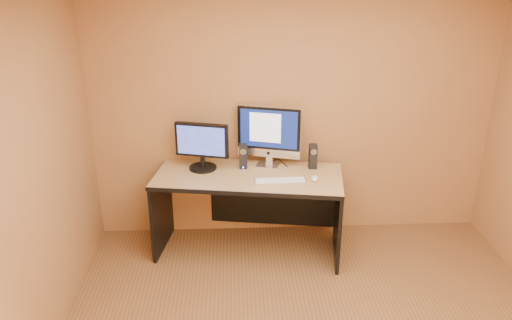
{
  "coord_description": "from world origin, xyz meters",
  "views": [
    {
      "loc": [
        -0.6,
        -2.72,
        2.71
      ],
      "look_at": [
        -0.4,
        1.48,
        1.0
      ],
      "focal_mm": 35.0,
      "sensor_mm": 36.0,
      "label": 1
    }
  ],
  "objects": [
    {
      "name": "walls",
      "position": [
        0.0,
        0.0,
        1.3
      ],
      "size": [
        4.0,
        4.0,
        2.6
      ],
      "primitive_type": null,
      "color": "olive",
      "rests_on": "ground"
    },
    {
      "name": "speaker_right",
      "position": [
        0.17,
        1.72,
        0.93
      ],
      "size": [
        0.08,
        0.08,
        0.24
      ],
      "primitive_type": null,
      "rotation": [
        0.0,
        0.0,
        0.02
      ],
      "color": "black",
      "rests_on": "desk"
    },
    {
      "name": "keyboard",
      "position": [
        -0.18,
        1.41,
        0.82
      ],
      "size": [
        0.48,
        0.14,
        0.02
      ],
      "primitive_type": "cube",
      "rotation": [
        0.0,
        0.0,
        0.04
      ],
      "color": "silver",
      "rests_on": "desk"
    },
    {
      "name": "mouse",
      "position": [
        0.14,
        1.42,
        0.83
      ],
      "size": [
        0.09,
        0.12,
        0.04
      ],
      "primitive_type": "ellipsoid",
      "rotation": [
        0.0,
        0.0,
        -0.24
      ],
      "color": "white",
      "rests_on": "desk"
    },
    {
      "name": "cable_b",
      "position": [
        -0.2,
        1.9,
        0.82
      ],
      "size": [
        0.13,
        0.16,
        0.01
      ],
      "primitive_type": "cylinder",
      "rotation": [
        1.57,
        0.0,
        -0.71
      ],
      "color": "black",
      "rests_on": "desk"
    },
    {
      "name": "desk",
      "position": [
        -0.46,
        1.58,
        0.41
      ],
      "size": [
        1.85,
        1.03,
        0.81
      ],
      "primitive_type": null,
      "rotation": [
        0.0,
        0.0,
        -0.16
      ],
      "color": "#A88954",
      "rests_on": "ground"
    },
    {
      "name": "speaker_left",
      "position": [
        -0.51,
        1.75,
        0.93
      ],
      "size": [
        0.08,
        0.08,
        0.24
      ],
      "primitive_type": null,
      "rotation": [
        0.0,
        0.0,
        -0.06
      ],
      "color": "black",
      "rests_on": "desk"
    },
    {
      "name": "cable_a",
      "position": [
        -0.11,
        1.85,
        0.82
      ],
      "size": [
        0.08,
        0.23,
        0.01
      ],
      "primitive_type": "cylinder",
      "rotation": [
        1.57,
        0.0,
        0.32
      ],
      "color": "black",
      "rests_on": "desk"
    },
    {
      "name": "second_monitor",
      "position": [
        -0.9,
        1.75,
        1.04
      ],
      "size": [
        0.58,
        0.39,
        0.46
      ],
      "primitive_type": null,
      "rotation": [
        0.0,
        0.0,
        -0.27
      ],
      "color": "black",
      "rests_on": "desk"
    },
    {
      "name": "imac",
      "position": [
        -0.26,
        1.81,
        1.11
      ],
      "size": [
        0.66,
        0.4,
        0.6
      ],
      "primitive_type": null,
      "rotation": [
        0.0,
        0.0,
        -0.29
      ],
      "color": "silver",
      "rests_on": "desk"
    }
  ]
}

